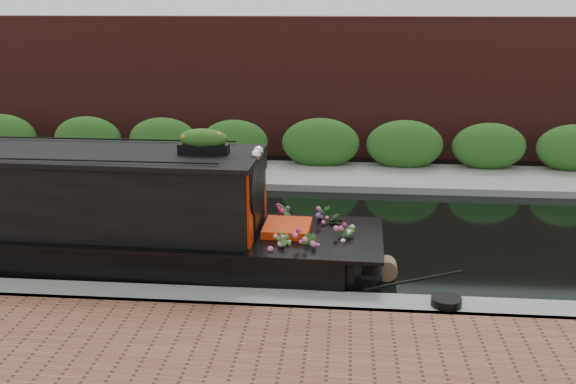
{
  "coord_description": "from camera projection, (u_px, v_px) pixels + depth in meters",
  "views": [
    {
      "loc": [
        2.94,
        -11.78,
        4.4
      ],
      "look_at": [
        1.9,
        -0.6,
        1.06
      ],
      "focal_mm": 40.0,
      "sensor_mm": 36.0,
      "label": 1
    }
  ],
  "objects": [
    {
      "name": "narrowboat",
      "position": [
        32.0,
        222.0,
        10.94
      ],
      "size": [
        11.37,
        2.28,
        2.67
      ],
      "rotation": [
        0.0,
        0.0,
        -0.03
      ],
      "color": "black",
      "rests_on": "ground"
    },
    {
      "name": "ground",
      "position": [
        196.0,
        232.0,
        12.76
      ],
      "size": [
        80.0,
        80.0,
        0.0
      ],
      "primitive_type": "plane",
      "color": "black",
      "rests_on": "ground"
    },
    {
      "name": "far_bank_path",
      "position": [
        233.0,
        177.0,
        16.77
      ],
      "size": [
        40.0,
        2.4,
        0.34
      ],
      "primitive_type": "cube",
      "color": "gray",
      "rests_on": "ground"
    },
    {
      "name": "near_bank_coping",
      "position": [
        145.0,
        307.0,
        9.61
      ],
      "size": [
        40.0,
        0.6,
        0.5
      ],
      "primitive_type": "cube",
      "color": "gray",
      "rests_on": "ground"
    },
    {
      "name": "rope_fender",
      "position": [
        386.0,
        268.0,
        10.58
      ],
      "size": [
        0.35,
        0.32,
        0.35
      ],
      "primitive_type": "cylinder",
      "rotation": [
        1.57,
        0.0,
        0.0
      ],
      "color": "brown",
      "rests_on": "ground"
    },
    {
      "name": "far_brick_wall",
      "position": [
        250.0,
        151.0,
        19.63
      ],
      "size": [
        40.0,
        1.0,
        8.0
      ],
      "primitive_type": "cube",
      "color": "#4A1D19",
      "rests_on": "ground"
    },
    {
      "name": "far_hedge",
      "position": [
        238.0,
        168.0,
        17.63
      ],
      "size": [
        40.0,
        1.1,
        2.8
      ],
      "primitive_type": "cube",
      "color": "#27561C",
      "rests_on": "ground"
    },
    {
      "name": "coiled_mooring_rope",
      "position": [
        446.0,
        301.0,
        9.11
      ],
      "size": [
        0.43,
        0.43,
        0.12
      ],
      "primitive_type": "cylinder",
      "color": "black",
      "rests_on": "near_bank_coping"
    }
  ]
}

